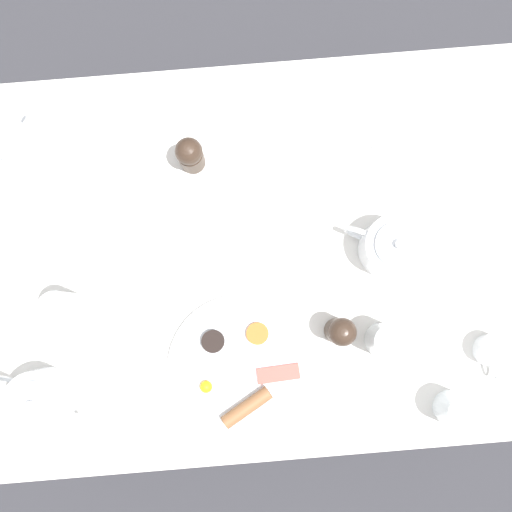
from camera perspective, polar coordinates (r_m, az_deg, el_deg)
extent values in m
plane|color=#333338|center=(1.96, 0.00, -2.10)|extent=(8.00, 8.00, 0.00)
cube|color=silver|center=(1.21, 0.00, -0.15)|extent=(0.80, 1.21, 0.03)
cylinder|color=brown|center=(1.75, -19.75, 8.69)|extent=(0.04, 0.04, 0.74)
cylinder|color=brown|center=(1.70, -18.62, -14.68)|extent=(0.04, 0.04, 0.74)
cylinder|color=brown|center=(1.75, 17.85, 11.68)|extent=(0.04, 0.04, 0.74)
cylinder|color=brown|center=(1.71, 20.39, -11.50)|extent=(0.04, 0.04, 0.74)
cylinder|color=white|center=(1.19, -1.47, -10.58)|extent=(0.29, 0.29, 0.01)
cylinder|color=white|center=(1.19, -4.73, -12.26)|extent=(0.06, 0.06, 0.00)
sphere|color=yellow|center=(1.18, -4.77, -12.31)|extent=(0.02, 0.02, 0.02)
cylinder|color=brown|center=(1.18, -0.87, -14.22)|extent=(0.08, 0.10, 0.03)
cube|color=#B74C42|center=(1.19, 2.15, -11.13)|extent=(0.04, 0.08, 0.01)
cylinder|color=#D16023|center=(1.18, 0.13, -7.39)|extent=(0.04, 0.04, 0.01)
cylinder|color=black|center=(1.18, -4.11, -8.11)|extent=(0.04, 0.04, 0.02)
cylinder|color=white|center=(1.19, 12.83, 0.82)|extent=(0.12, 0.12, 0.09)
cylinder|color=white|center=(1.14, 13.36, 1.07)|extent=(0.09, 0.09, 0.01)
sphere|color=white|center=(1.13, 13.51, 1.14)|extent=(0.02, 0.02, 0.02)
cone|color=white|center=(1.19, 16.15, -0.49)|extent=(0.04, 0.05, 0.04)
torus|color=white|center=(1.18, 9.97, 2.01)|extent=(0.04, 0.07, 0.07)
cylinder|color=white|center=(1.23, -19.76, -12.85)|extent=(0.12, 0.12, 0.09)
cylinder|color=white|center=(1.19, -20.56, -13.12)|extent=(0.09, 0.09, 0.01)
sphere|color=white|center=(1.17, -20.78, -13.20)|extent=(0.02, 0.02, 0.02)
cone|color=white|center=(1.21, -16.90, -14.65)|extent=(0.04, 0.05, 0.04)
torus|color=white|center=(1.25, -22.27, -11.34)|extent=(0.05, 0.07, 0.07)
cylinder|color=white|center=(1.33, -21.63, 9.69)|extent=(0.15, 0.15, 0.01)
cylinder|color=white|center=(1.30, -22.12, 10.01)|extent=(0.08, 0.08, 0.05)
cylinder|color=tan|center=(1.31, -21.99, 9.93)|extent=(0.07, 0.07, 0.04)
torus|color=white|center=(1.30, -21.34, 11.80)|extent=(0.04, 0.03, 0.04)
cylinder|color=white|center=(1.22, 18.65, -13.85)|extent=(0.07, 0.07, 0.10)
cylinder|color=white|center=(1.19, -17.75, -4.89)|extent=(0.07, 0.07, 0.12)
cylinder|color=white|center=(1.17, 12.33, -7.91)|extent=(0.07, 0.07, 0.11)
cylinder|color=white|center=(1.25, 21.71, -8.40)|extent=(0.06, 0.06, 0.06)
torus|color=white|center=(1.26, 21.88, -9.94)|extent=(0.04, 0.01, 0.04)
cylinder|color=#38281E|center=(1.21, -6.17, 9.26)|extent=(0.05, 0.05, 0.06)
sphere|color=#38281E|center=(1.16, -6.43, 9.88)|extent=(0.05, 0.05, 0.05)
cylinder|color=#38281E|center=(1.17, 7.89, -7.11)|extent=(0.05, 0.05, 0.06)
sphere|color=#38281E|center=(1.12, 8.24, -7.18)|extent=(0.05, 0.05, 0.05)
cube|color=silver|center=(1.21, -6.58, 0.95)|extent=(0.10, 0.17, 0.00)
cube|color=silver|center=(1.25, 3.19, 11.52)|extent=(0.21, 0.11, 0.00)
cube|color=silver|center=(1.28, 14.14, 10.90)|extent=(0.04, 0.15, 0.00)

